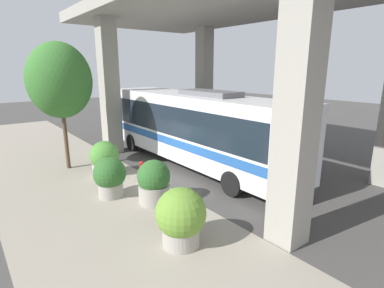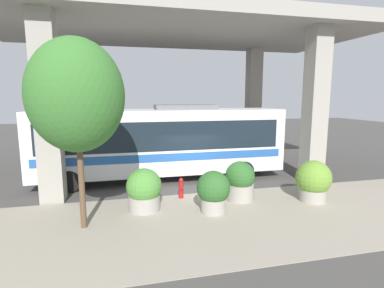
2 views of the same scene
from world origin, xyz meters
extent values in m
plane|color=#474442|center=(0.00, 0.00, 0.00)|extent=(80.00, 80.00, 0.00)
cube|color=gray|center=(-3.00, 0.00, 0.01)|extent=(6.00, 40.00, 0.02)
cube|color=#9E998E|center=(0.50, -5.99, 3.75)|extent=(0.90, 0.90, 7.50)
cube|color=#9E998E|center=(0.50, 5.99, 3.75)|extent=(0.90, 0.90, 7.50)
cube|color=#9E998E|center=(7.50, -5.99, 3.75)|extent=(0.90, 0.90, 7.50)
cube|color=#9E998E|center=(7.50, 5.99, 3.75)|extent=(0.90, 0.90, 7.50)
cube|color=#9E998E|center=(4.00, 0.00, 7.80)|extent=(9.40, 19.97, 0.60)
cube|color=silver|center=(2.73, 1.21, 2.02)|extent=(2.61, 12.36, 3.14)
cube|color=#19232D|center=(2.73, 1.21, 2.40)|extent=(2.65, 11.37, 1.38)
cube|color=#2659A5|center=(2.73, 1.21, 1.39)|extent=(2.65, 11.74, 0.38)
cube|color=slate|center=(2.73, -0.03, 3.71)|extent=(1.30, 3.09, 0.24)
cylinder|color=black|center=(1.51, 5.54, 0.50)|extent=(0.28, 1.00, 1.00)
cylinder|color=black|center=(3.95, 5.54, 0.50)|extent=(0.28, 1.00, 1.00)
cylinder|color=black|center=(1.51, -2.81, 0.50)|extent=(0.28, 1.00, 1.00)
cylinder|color=black|center=(3.95, -2.81, 0.50)|extent=(0.28, 1.00, 1.00)
cylinder|color=#B21919|center=(-0.42, 0.84, 0.36)|extent=(0.20, 0.20, 0.72)
sphere|color=#B21919|center=(-0.42, 0.84, 0.78)|extent=(0.19, 0.19, 0.19)
cylinder|color=#B21919|center=(-0.57, 0.84, 0.47)|extent=(0.12, 0.09, 0.09)
cylinder|color=#B21919|center=(-0.28, 0.84, 0.47)|extent=(0.12, 0.09, 0.09)
cylinder|color=#9E998E|center=(-1.44, 2.45, 0.29)|extent=(1.17, 1.17, 0.59)
sphere|color=#4C8C38|center=(-1.44, 2.45, 0.95)|extent=(1.32, 1.32, 1.32)
sphere|color=#993F8C|center=(-1.29, 2.34, 0.75)|extent=(0.41, 0.41, 0.41)
cylinder|color=#9E998E|center=(-2.02, -4.31, 0.30)|extent=(1.05, 1.05, 0.60)
sphere|color=olive|center=(-2.02, -4.31, 0.98)|extent=(1.41, 1.41, 1.41)
sphere|color=#BF334C|center=(-1.89, -4.41, 0.74)|extent=(0.37, 0.37, 0.37)
cylinder|color=#9E998E|center=(-2.23, 0.00, 0.31)|extent=(0.93, 0.93, 0.61)
sphere|color=#2D6028|center=(-2.23, 0.00, 0.95)|extent=(1.23, 1.23, 1.23)
sphere|color=orange|center=(-2.12, -0.10, 0.74)|extent=(0.32, 0.32, 0.32)
cylinder|color=#9E998E|center=(-1.18, -1.47, 0.34)|extent=(1.14, 1.14, 0.69)
sphere|color=#2D6028|center=(-1.18, -1.47, 1.02)|extent=(1.21, 1.21, 1.21)
sphere|color=orange|center=(-1.03, -1.59, 0.85)|extent=(0.40, 0.40, 0.40)
cylinder|color=brown|center=(-2.51, 4.49, 1.70)|extent=(0.19, 0.19, 3.39)
ellipsoid|color=#38722D|center=(-2.51, 4.49, 4.27)|extent=(2.90, 2.90, 3.48)
camera|label=1|loc=(-6.37, -10.37, 4.82)|focal=28.00mm
camera|label=2|loc=(-12.29, 3.21, 4.23)|focal=28.00mm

